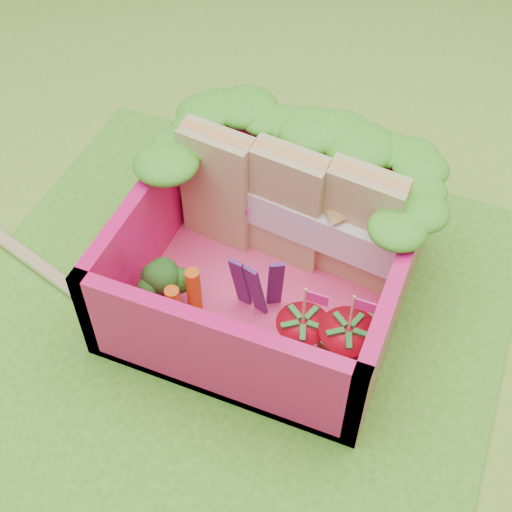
{
  "coord_description": "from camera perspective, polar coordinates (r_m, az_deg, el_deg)",
  "views": [
    {
      "loc": [
        0.9,
        -1.82,
        2.86
      ],
      "look_at": [
        0.06,
        0.25,
        0.28
      ],
      "focal_mm": 50.0,
      "sensor_mm": 36.0,
      "label": 1
    }
  ],
  "objects": [
    {
      "name": "ground",
      "position": [
        3.5,
        -2.51,
        -5.57
      ],
      "size": [
        14.0,
        14.0,
        0.0
      ],
      "primitive_type": "plane",
      "color": "#80B633",
      "rests_on": "ground"
    },
    {
      "name": "placemat",
      "position": [
        3.49,
        -2.52,
        -5.42
      ],
      "size": [
        2.6,
        2.6,
        0.03
      ],
      "primitive_type": "cube",
      "color": "#54AD27",
      "rests_on": "ground"
    },
    {
      "name": "bento_floor",
      "position": [
        3.57,
        0.95,
        -2.66
      ],
      "size": [
        1.3,
        1.3,
        0.05
      ],
      "primitive_type": "cube",
      "color": "#FF417F",
      "rests_on": "placemat"
    },
    {
      "name": "carrot_sticks",
      "position": [
        3.35,
        -5.72,
        -3.39
      ],
      "size": [
        0.13,
        0.17,
        0.29
      ],
      "color": "orange",
      "rests_on": "bento_floor"
    },
    {
      "name": "bento_box",
      "position": [
        3.37,
        1.01,
        -0.03
      ],
      "size": [
        1.3,
        1.3,
        0.55
      ],
      "color": "#EB1368",
      "rests_on": "placemat"
    },
    {
      "name": "strawberry_right",
      "position": [
        3.19,
        7.19,
        -7.21
      ],
      "size": [
        0.26,
        0.26,
        0.5
      ],
      "color": "#BC0B2C",
      "rests_on": "bento_floor"
    },
    {
      "name": "lettuce_ruffle",
      "position": [
        3.46,
        3.97,
        9.11
      ],
      "size": [
        1.43,
        0.77,
        0.11
      ],
      "color": "#388A19",
      "rests_on": "bento_box"
    },
    {
      "name": "chopsticks",
      "position": [
        3.9,
        -17.92,
        0.03
      ],
      "size": [
        2.25,
        0.71,
        0.05
      ],
      "color": "tan",
      "rests_on": "placemat"
    },
    {
      "name": "sandwich_stack",
      "position": [
        3.46,
        2.63,
        3.92
      ],
      "size": [
        1.19,
        0.32,
        0.65
      ],
      "color": "tan",
      "rests_on": "bento_floor"
    },
    {
      "name": "broccoli",
      "position": [
        3.37,
        -7.59,
        -2.01
      ],
      "size": [
        0.32,
        0.32,
        0.25
      ],
      "color": "#639749",
      "rests_on": "bento_floor"
    },
    {
      "name": "snap_peas",
      "position": [
        3.32,
        4.27,
        -7.16
      ],
      "size": [
        0.74,
        0.58,
        0.05
      ],
      "color": "#5FAE36",
      "rests_on": "bento_floor"
    },
    {
      "name": "strawberry_left",
      "position": [
        3.22,
        3.68,
        -6.52
      ],
      "size": [
        0.24,
        0.24,
        0.48
      ],
      "color": "#BC0B2C",
      "rests_on": "bento_floor"
    },
    {
      "name": "purple_wedges",
      "position": [
        3.3,
        0.1,
        -2.37
      ],
      "size": [
        0.22,
        0.12,
        0.38
      ],
      "color": "#421752",
      "rests_on": "bento_floor"
    }
  ]
}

